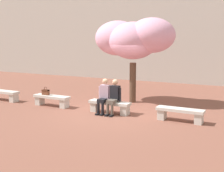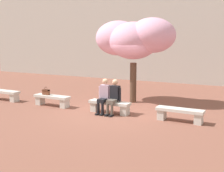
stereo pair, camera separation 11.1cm
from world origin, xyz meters
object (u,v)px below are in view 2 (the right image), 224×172
(stone_bench_west_end, at_px, (4,94))
(cherry_tree_main, at_px, (134,39))
(stone_bench_near_east, at_px, (180,113))
(person_seated_right, at_px, (114,96))
(stone_bench_near_west, at_px, (52,99))
(handbag, at_px, (46,92))
(person_seated_left, at_px, (104,95))
(stone_bench_center, at_px, (110,105))

(stone_bench_west_end, distance_m, cherry_tree_main, 6.28)
(stone_bench_near_east, height_order, person_seated_right, person_seated_right)
(stone_bench_near_west, distance_m, person_seated_right, 2.87)
(stone_bench_west_end, relative_size, handbag, 4.77)
(stone_bench_west_end, xyz_separation_m, handbag, (2.34, -0.00, 0.28))
(stone_bench_west_end, height_order, stone_bench_near_east, same)
(person_seated_left, xyz_separation_m, cherry_tree_main, (0.24, 2.33, 2.04))
(cherry_tree_main, bearing_deg, handbag, -142.56)
(stone_bench_center, xyz_separation_m, person_seated_left, (-0.20, -0.05, 0.40))
(stone_bench_near_west, relative_size, person_seated_right, 1.25)
(stone_bench_near_west, distance_m, stone_bench_center, 2.64)
(cherry_tree_main, bearing_deg, person_seated_left, -95.96)
(handbag, bearing_deg, cherry_tree_main, 37.44)
(stone_bench_west_end, xyz_separation_m, stone_bench_near_west, (2.64, 0.00, 0.00))
(stone_bench_center, bearing_deg, stone_bench_near_east, 0.00)
(stone_bench_west_end, bearing_deg, stone_bench_center, 0.00)
(stone_bench_west_end, relative_size, stone_bench_near_west, 1.00)
(person_seated_left, relative_size, cherry_tree_main, 0.36)
(stone_bench_west_end, bearing_deg, handbag, -0.09)
(stone_bench_near_west, bearing_deg, stone_bench_west_end, 180.00)
(stone_bench_near_west, relative_size, handbag, 4.77)
(stone_bench_near_east, height_order, handbag, handbag)
(stone_bench_near_west, relative_size, person_seated_left, 1.25)
(stone_bench_near_west, xyz_separation_m, handbag, (-0.30, -0.00, 0.28))
(stone_bench_west_end, xyz_separation_m, cherry_tree_main, (5.32, 2.27, 2.44))
(stone_bench_center, bearing_deg, cherry_tree_main, 89.00)
(stone_bench_center, relative_size, handbag, 4.77)
(stone_bench_west_end, bearing_deg, person_seated_right, -0.56)
(stone_bench_west_end, height_order, cherry_tree_main, cherry_tree_main)
(person_seated_right, distance_m, cherry_tree_main, 3.10)
(stone_bench_near_west, distance_m, handbag, 0.41)
(stone_bench_near_west, bearing_deg, cherry_tree_main, 40.32)
(stone_bench_west_end, distance_m, person_seated_right, 5.49)
(stone_bench_near_east, relative_size, person_seated_left, 1.25)
(person_seated_left, bearing_deg, stone_bench_west_end, 179.40)
(stone_bench_west_end, bearing_deg, stone_bench_near_east, 0.00)
(stone_bench_west_end, xyz_separation_m, stone_bench_near_east, (7.92, 0.00, 0.00))
(person_seated_left, relative_size, handbag, 3.81)
(stone_bench_center, height_order, stone_bench_near_east, same)
(stone_bench_near_west, height_order, person_seated_left, person_seated_left)
(stone_bench_west_end, height_order, person_seated_right, person_seated_right)
(person_seated_right, bearing_deg, stone_bench_center, 165.01)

